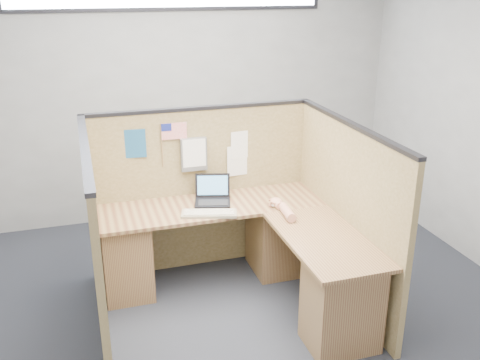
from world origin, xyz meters
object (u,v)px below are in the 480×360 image
object	(u,v)px
laptop	(211,195)
mouse	(276,204)
l_desk	(244,257)
keyboard	(209,213)

from	to	relation	value
laptop	mouse	size ratio (longest dim) A/B	3.16
l_desk	mouse	distance (m)	0.53
l_desk	keyboard	xyz separation A→B (m)	(-0.25, 0.19, 0.35)
mouse	laptop	bearing A→B (deg)	151.02
l_desk	mouse	bearing A→B (deg)	28.75
laptop	keyboard	bearing A→B (deg)	-91.92
laptop	l_desk	bearing A→B (deg)	-55.83
l_desk	keyboard	world-z (taller)	keyboard
l_desk	laptop	bearing A→B (deg)	108.90
laptop	mouse	bearing A→B (deg)	-13.71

